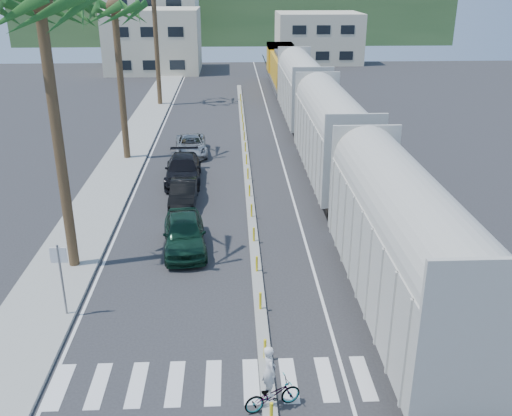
{
  "coord_description": "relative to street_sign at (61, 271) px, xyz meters",
  "views": [
    {
      "loc": [
        -1.0,
        -16.66,
        11.94
      ],
      "look_at": [
        0.09,
        7.65,
        2.0
      ],
      "focal_mm": 40.0,
      "sensor_mm": 36.0,
      "label": 1
    }
  ],
  "objects": [
    {
      "name": "ground",
      "position": [
        7.3,
        -2.0,
        -1.97
      ],
      "size": [
        140.0,
        140.0,
        0.0
      ],
      "primitive_type": "plane",
      "color": "#28282B",
      "rests_on": "ground"
    },
    {
      "name": "sidewalk",
      "position": [
        -1.2,
        23.0,
        -1.9
      ],
      "size": [
        3.0,
        90.0,
        0.15
      ],
      "primitive_type": "cube",
      "color": "gray",
      "rests_on": "ground"
    },
    {
      "name": "rails",
      "position": [
        12.3,
        26.0,
        -1.94
      ],
      "size": [
        1.56,
        100.0,
        0.06
      ],
      "color": "black",
      "rests_on": "ground"
    },
    {
      "name": "median",
      "position": [
        7.3,
        17.96,
        -1.88
      ],
      "size": [
        0.45,
        60.0,
        0.85
      ],
      "color": "gray",
      "rests_on": "ground"
    },
    {
      "name": "crosswalk",
      "position": [
        7.3,
        -4.0,
        -1.97
      ],
      "size": [
        14.0,
        2.2,
        0.01
      ],
      "primitive_type": "cube",
      "color": "silver",
      "rests_on": "ground"
    },
    {
      "name": "lane_markings",
      "position": [
        5.15,
        23.0,
        -1.97
      ],
      "size": [
        9.42,
        90.0,
        0.01
      ],
      "color": "silver",
      "rests_on": "ground"
    },
    {
      "name": "freight_train",
      "position": [
        12.3,
        20.0,
        0.93
      ],
      "size": [
        3.0,
        60.94,
        5.85
      ],
      "color": "#B7B3A8",
      "rests_on": "ground"
    },
    {
      "name": "street_sign",
      "position": [
        0.0,
        0.0,
        0.0
      ],
      "size": [
        0.6,
        0.08,
        3.0
      ],
      "color": "slate",
      "rests_on": "ground"
    },
    {
      "name": "buildings",
      "position": [
        0.89,
        69.66,
        2.39
      ],
      "size": [
        38.0,
        27.0,
        10.0
      ],
      "color": "beige",
      "rests_on": "ground"
    },
    {
      "name": "hillside",
      "position": [
        7.3,
        98.0,
        4.03
      ],
      "size": [
        80.0,
        20.0,
        12.0
      ],
      "primitive_type": "cube",
      "color": "#385628",
      "rests_on": "ground"
    },
    {
      "name": "car_lead",
      "position": [
        4.04,
        5.59,
        -1.15
      ],
      "size": [
        2.89,
        5.2,
        1.64
      ],
      "primitive_type": "imported",
      "rotation": [
        0.0,
        0.0,
        0.1
      ],
      "color": "#0F2F20",
      "rests_on": "ground"
    },
    {
      "name": "car_second",
      "position": [
        3.58,
        11.37,
        -1.31
      ],
      "size": [
        1.5,
        4.07,
        1.33
      ],
      "primitive_type": "imported",
      "rotation": [
        0.0,
        0.0,
        -0.01
      ],
      "color": "black",
      "rests_on": "ground"
    },
    {
      "name": "car_third",
      "position": [
        3.28,
        15.17,
        -1.2
      ],
      "size": [
        2.49,
        5.45,
        1.54
      ],
      "primitive_type": "imported",
      "rotation": [
        0.0,
        0.0,
        0.03
      ],
      "color": "black",
      "rests_on": "ground"
    },
    {
      "name": "car_rear",
      "position": [
        3.4,
        21.09,
        -1.31
      ],
      "size": [
        3.06,
        5.14,
        1.32
      ],
      "primitive_type": "imported",
      "rotation": [
        0.0,
        0.0,
        0.09
      ],
      "color": "#A5A7AA",
      "rests_on": "ground"
    },
    {
      "name": "cyclist",
      "position": [
        7.37,
        -5.21,
        -1.3
      ],
      "size": [
        1.72,
        2.15,
        2.16
      ],
      "rotation": [
        0.0,
        0.0,
        1.91
      ],
      "color": "#9EA0A5",
      "rests_on": "ground"
    }
  ]
}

